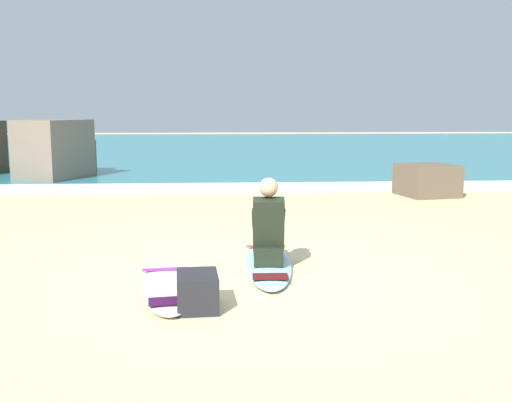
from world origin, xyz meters
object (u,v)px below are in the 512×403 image
Objects in this scene: surfer_seated at (268,230)px; surfboard_spare_near at (167,286)px; beach_bag at (197,291)px; shoreline_rock at (427,180)px; surfboard_main at (268,262)px.

surfboard_spare_near is at bearing -144.64° from surfer_seated.
surfboard_spare_near is 3.89× the size of beach_bag.
shoreline_rock is at bearing 56.66° from beach_bag.
surfboard_spare_near is 7.84m from shoreline_rock.
surfer_seated is 1.97× the size of beach_bag.
shoreline_rock is at bearing 55.67° from surfer_seated.
surfer_seated reaches higher than beach_bag.
surfboard_main is 2.42× the size of surfer_seated.
shoreline_rock is (3.72, 5.45, -0.11)m from surfer_seated.
surfboard_main is at bearing 88.74° from surfer_seated.
surfboard_main is at bearing 39.28° from surfboard_spare_near.
shoreline_rock reaches higher than surfboard_spare_near.
surfer_seated is (-0.00, -0.12, 0.40)m from surfboard_main.
surfboard_main is 6.51m from shoreline_rock.
surfboard_main is 4.76× the size of beach_bag.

